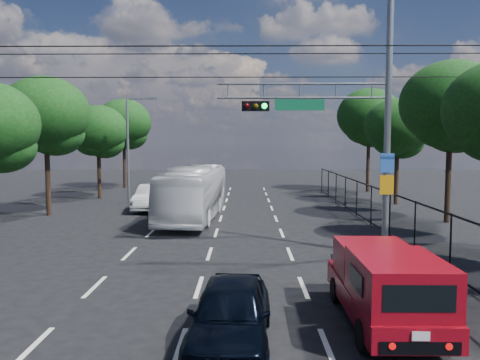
{
  "coord_description": "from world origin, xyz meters",
  "views": [
    {
      "loc": [
        1.33,
        -9.12,
        4.17
      ],
      "look_at": [
        1.14,
        7.53,
        2.8
      ],
      "focal_mm": 35.0,
      "sensor_mm": 36.0,
      "label": 1
    }
  ],
  "objects_px": {
    "signal_mast": "(354,112)",
    "red_pickup": "(385,284)",
    "navy_hatchback": "(231,314)",
    "white_van": "(152,197)",
    "white_bus": "(194,192)"
  },
  "relations": [
    {
      "from": "red_pickup",
      "to": "signal_mast",
      "type": "bearing_deg",
      "value": 83.25
    },
    {
      "from": "white_bus",
      "to": "white_van",
      "type": "xyz_separation_m",
      "value": [
        -2.93,
        3.2,
        -0.65
      ]
    },
    {
      "from": "navy_hatchback",
      "to": "white_van",
      "type": "relative_size",
      "value": 0.86
    },
    {
      "from": "signal_mast",
      "to": "red_pickup",
      "type": "height_order",
      "value": "signal_mast"
    },
    {
      "from": "red_pickup",
      "to": "navy_hatchback",
      "type": "bearing_deg",
      "value": -161.37
    },
    {
      "from": "red_pickup",
      "to": "white_van",
      "type": "distance_m",
      "value": 20.09
    },
    {
      "from": "red_pickup",
      "to": "white_van",
      "type": "relative_size",
      "value": 1.03
    },
    {
      "from": "white_van",
      "to": "red_pickup",
      "type": "bearing_deg",
      "value": -63.39
    },
    {
      "from": "white_bus",
      "to": "white_van",
      "type": "height_order",
      "value": "white_bus"
    },
    {
      "from": "red_pickup",
      "to": "white_bus",
      "type": "distance_m",
      "value": 15.97
    },
    {
      "from": "white_bus",
      "to": "red_pickup",
      "type": "bearing_deg",
      "value": -64.93
    },
    {
      "from": "white_bus",
      "to": "white_van",
      "type": "distance_m",
      "value": 4.39
    },
    {
      "from": "signal_mast",
      "to": "navy_hatchback",
      "type": "xyz_separation_m",
      "value": [
        -4.25,
        -7.89,
        -4.56
      ]
    },
    {
      "from": "signal_mast",
      "to": "red_pickup",
      "type": "distance_m",
      "value": 8.02
    },
    {
      "from": "navy_hatchback",
      "to": "signal_mast",
      "type": "bearing_deg",
      "value": 64.72
    }
  ]
}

